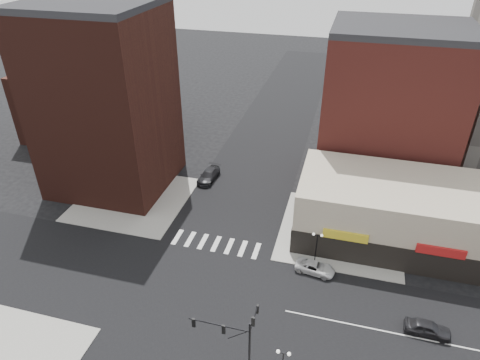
% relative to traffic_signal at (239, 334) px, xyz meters
% --- Properties ---
extents(ground, '(240.00, 240.00, 0.00)m').
position_rel_traffic_signal_xyz_m(ground, '(-7.24, 7.83, -4.96)').
color(ground, black).
rests_on(ground, ground).
extents(road_ew, '(200.00, 14.00, 0.02)m').
position_rel_traffic_signal_xyz_m(road_ew, '(-7.24, 7.83, -4.95)').
color(road_ew, black).
rests_on(road_ew, ground).
extents(road_ns, '(14.00, 200.00, 0.02)m').
position_rel_traffic_signal_xyz_m(road_ns, '(-7.24, 7.83, -4.95)').
color(road_ns, black).
rests_on(road_ns, ground).
extents(sidewalk_nw, '(15.00, 15.00, 0.12)m').
position_rel_traffic_signal_xyz_m(sidewalk_nw, '(-21.74, 22.33, -4.90)').
color(sidewalk_nw, gray).
rests_on(sidewalk_nw, ground).
extents(sidewalk_ne, '(15.00, 15.00, 0.12)m').
position_rel_traffic_signal_xyz_m(sidewalk_ne, '(7.26, 22.33, -4.90)').
color(sidewalk_ne, gray).
rests_on(sidewalk_ne, ground).
extents(building_nw, '(16.00, 15.00, 25.00)m').
position_rel_traffic_signal_xyz_m(building_nw, '(-26.24, 26.33, 7.54)').
color(building_nw, '#381711').
rests_on(building_nw, ground).
extents(building_nw_low, '(20.00, 18.00, 12.00)m').
position_rel_traffic_signal_xyz_m(building_nw_low, '(-39.24, 41.83, 1.04)').
color(building_nw_low, '#381711').
rests_on(building_nw_low, ground).
extents(building_ne_midrise, '(18.00, 15.00, 22.00)m').
position_rel_traffic_signal_xyz_m(building_ne_midrise, '(11.76, 37.33, 6.04)').
color(building_ne_midrise, maroon).
rests_on(building_ne_midrise, ground).
extents(building_ne_row, '(24.20, 12.20, 8.00)m').
position_rel_traffic_signal_xyz_m(building_ne_row, '(13.76, 22.83, -1.66)').
color(building_ne_row, '#B3AA8E').
rests_on(building_ne_row, ground).
extents(traffic_signal, '(5.59, 3.09, 7.77)m').
position_rel_traffic_signal_xyz_m(traffic_signal, '(0.00, 0.00, 0.00)').
color(traffic_signal, black).
rests_on(traffic_signal, ground).
extents(street_lamp_se_a, '(1.22, 0.32, 4.16)m').
position_rel_traffic_signal_xyz_m(street_lamp_se_a, '(3.76, -0.17, -1.67)').
color(street_lamp_se_a, black).
rests_on(street_lamp_se_a, sidewalk_se).
extents(street_lamp_ne, '(1.22, 0.32, 4.16)m').
position_rel_traffic_signal_xyz_m(street_lamp_ne, '(4.76, 15.83, -1.67)').
color(street_lamp_ne, black).
rests_on(street_lamp_ne, sidewalk_ne).
extents(white_suv, '(4.70, 2.65, 1.24)m').
position_rel_traffic_signal_xyz_m(white_suv, '(4.96, 14.33, -4.34)').
color(white_suv, silver).
rests_on(white_suv, ground).
extents(dark_sedan_east, '(4.37, 1.96, 1.46)m').
position_rel_traffic_signal_xyz_m(dark_sedan_east, '(16.35, 8.64, -4.23)').
color(dark_sedan_east, black).
rests_on(dark_sedan_east, ground).
extents(dark_sedan_north, '(2.57, 5.53, 1.56)m').
position_rel_traffic_signal_xyz_m(dark_sedan_north, '(-13.06, 30.21, -4.18)').
color(dark_sedan_north, black).
rests_on(dark_sedan_north, ground).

